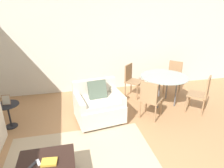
# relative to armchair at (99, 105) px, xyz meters

# --- Properties ---
(wall_back) EXTENTS (12.00, 0.06, 2.75)m
(wall_back) POSITION_rel_armchair_xyz_m (0.21, 1.78, 1.02)
(wall_back) COLOR beige
(wall_back) RESTS_ON ground_plane
(area_rug) EXTENTS (2.46, 1.55, 0.01)m
(area_rug) POSITION_rel_armchair_xyz_m (-0.49, -1.11, -0.35)
(area_rug) COLOR tan
(area_rug) RESTS_ON ground_plane
(armchair) EXTENTS (1.08, 0.94, 0.91)m
(armchair) POSITION_rel_armchair_xyz_m (0.00, 0.00, 0.00)
(armchair) COLOR beige
(armchair) RESTS_ON ground_plane
(book_stack) EXTENTS (0.22, 0.17, 0.03)m
(book_stack) POSITION_rel_armchair_xyz_m (-0.94, -1.59, 0.06)
(book_stack) COLOR gold
(book_stack) RESTS_ON ottoman
(tv_remote_primary) EXTENTS (0.12, 0.15, 0.01)m
(tv_remote_primary) POSITION_rel_armchair_xyz_m (-1.16, -1.59, 0.04)
(tv_remote_primary) COLOR #333338
(tv_remote_primary) RESTS_ON ottoman
(tv_remote_secondary) EXTENTS (0.09, 0.14, 0.01)m
(tv_remote_secondary) POSITION_rel_armchair_xyz_m (-1.09, -1.55, 0.04)
(tv_remote_secondary) COLOR #B7B7BC
(tv_remote_secondary) RESTS_ON ottoman
(side_table) EXTENTS (0.46, 0.46, 0.52)m
(side_table) POSITION_rel_armchair_xyz_m (-1.85, 0.14, 0.02)
(side_table) COLOR black
(side_table) RESTS_ON ground_plane
(picture_frame) EXTENTS (0.16, 0.07, 0.20)m
(picture_frame) POSITION_rel_armchair_xyz_m (-1.85, 0.14, 0.27)
(picture_frame) COLOR #8C6647
(picture_frame) RESTS_ON side_table
(dining_table) EXTENTS (1.18, 1.18, 0.74)m
(dining_table) POSITION_rel_armchair_xyz_m (1.75, 0.44, 0.31)
(dining_table) COLOR #8C9E99
(dining_table) RESTS_ON ground_plane
(dining_chair_near_left) EXTENTS (0.59, 0.59, 0.90)m
(dining_chair_near_left) POSITION_rel_armchair_xyz_m (1.11, -0.20, 0.16)
(dining_chair_near_left) COLOR #93704C
(dining_chair_near_left) RESTS_ON ground_plane
(dining_chair_near_right) EXTENTS (0.59, 0.59, 0.90)m
(dining_chair_near_right) POSITION_rel_armchair_xyz_m (2.40, -0.20, 0.16)
(dining_chair_near_right) COLOR #93704C
(dining_chair_near_right) RESTS_ON ground_plane
(dining_chair_far_left) EXTENTS (0.59, 0.59, 0.90)m
(dining_chair_far_left) POSITION_rel_armchair_xyz_m (1.11, 1.08, 0.16)
(dining_chair_far_left) COLOR #93704C
(dining_chair_far_left) RESTS_ON ground_plane
(dining_chair_far_right) EXTENTS (0.59, 0.59, 0.90)m
(dining_chair_far_right) POSITION_rel_armchair_xyz_m (2.40, 1.08, 0.16)
(dining_chair_far_right) COLOR #93704C
(dining_chair_far_right) RESTS_ON ground_plane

